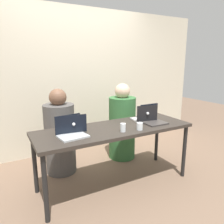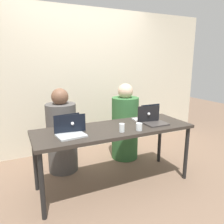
# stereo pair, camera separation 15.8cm
# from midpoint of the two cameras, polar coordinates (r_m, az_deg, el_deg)

# --- Properties ---
(ground_plane) EXTENTS (12.00, 12.00, 0.00)m
(ground_plane) POSITION_cam_midpoint_polar(r_m,az_deg,el_deg) (2.98, -0.95, -18.14)
(ground_plane) COLOR brown
(back_wall) EXTENTS (5.03, 0.10, 2.41)m
(back_wall) POSITION_cam_midpoint_polar(r_m,az_deg,el_deg) (3.83, -10.73, 7.86)
(back_wall) COLOR beige
(back_wall) RESTS_ON ground
(desk) EXTENTS (1.94, 0.67, 0.76)m
(desk) POSITION_cam_midpoint_polar(r_m,az_deg,el_deg) (2.68, -1.01, -5.42)
(desk) COLOR #312B25
(desk) RESTS_ON ground
(person_on_left) EXTENTS (0.48, 0.48, 1.19)m
(person_on_left) POSITION_cam_midpoint_polar(r_m,az_deg,el_deg) (3.15, -14.85, -6.12)
(person_on_left) COLOR #4D4B48
(person_on_left) RESTS_ON ground
(person_on_right) EXTENTS (0.44, 0.44, 1.21)m
(person_on_right) POSITION_cam_midpoint_polar(r_m,az_deg,el_deg) (3.51, 1.36, -3.54)
(person_on_right) COLOR #326635
(person_on_right) RESTS_ON ground
(laptop_front_left) EXTENTS (0.32, 0.28, 0.22)m
(laptop_front_left) POSITION_cam_midpoint_polar(r_m,az_deg,el_deg) (2.41, -12.49, -5.09)
(laptop_front_left) COLOR #B2B7B9
(laptop_front_left) RESTS_ON desk
(laptop_front_right) EXTENTS (0.28, 0.28, 0.24)m
(laptop_front_right) POSITION_cam_midpoint_polar(r_m,az_deg,el_deg) (2.89, 9.01, -1.80)
(laptop_front_right) COLOR #3C3735
(laptop_front_right) RESTS_ON desk
(laptop_back_left) EXTENTS (0.32, 0.27, 0.22)m
(laptop_back_left) POSITION_cam_midpoint_polar(r_m,az_deg,el_deg) (2.54, -12.09, -4.15)
(laptop_back_left) COLOR #B3B5B9
(laptop_back_left) RESTS_ON desk
(laptop_back_right) EXTENTS (0.33, 0.29, 0.23)m
(laptop_back_right) POSITION_cam_midpoint_polar(r_m,az_deg,el_deg) (2.97, 6.96, -1.36)
(laptop_back_right) COLOR #B5B1B4
(laptop_back_right) RESTS_ON desk
(water_glass_center) EXTENTS (0.06, 0.06, 0.10)m
(water_glass_center) POSITION_cam_midpoint_polar(r_m,az_deg,el_deg) (2.50, 1.08, -4.24)
(water_glass_center) COLOR white
(water_glass_center) RESTS_ON desk
(water_glass_right) EXTENTS (0.07, 0.07, 0.09)m
(water_glass_right) POSITION_cam_midpoint_polar(r_m,az_deg,el_deg) (2.58, 5.50, -3.86)
(water_glass_right) COLOR white
(water_glass_right) RESTS_ON desk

